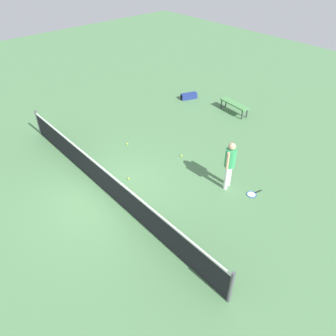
{
  "coord_description": "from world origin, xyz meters",
  "views": [
    {
      "loc": [
        -7.11,
        3.75,
        6.92
      ],
      "look_at": [
        -1.16,
        -1.56,
        0.9
      ],
      "focal_mm": 34.39,
      "sensor_mm": 36.0,
      "label": 1
    }
  ],
  "objects": [
    {
      "name": "player_near_side",
      "position": [
        -2.32,
        -3.13,
        1.01
      ],
      "size": [
        0.42,
        0.52,
        1.7
      ],
      "color": "white",
      "rests_on": "ground_plane"
    },
    {
      "name": "tennis_racket_near_player",
      "position": [
        -3.14,
        -3.44,
        0.01
      ],
      "size": [
        0.37,
        0.61,
        0.03
      ],
      "color": "blue",
      "rests_on": "ground_plane"
    },
    {
      "name": "tennis_ball_near_player",
      "position": [
        -0.06,
        -3.22,
        0.03
      ],
      "size": [
        0.07,
        0.07,
        0.07
      ],
      "primitive_type": "sphere",
      "color": "#C6E033",
      "rests_on": "ground_plane"
    },
    {
      "name": "tennis_ball_baseline",
      "position": [
        0.15,
        -0.92,
        0.03
      ],
      "size": [
        0.07,
        0.07,
        0.07
      ],
      "primitive_type": "sphere",
      "color": "#C6E033",
      "rests_on": "ground_plane"
    },
    {
      "name": "court_net",
      "position": [
        0.0,
        0.0,
        0.5
      ],
      "size": [
        10.09,
        0.09,
        1.07
      ],
      "color": "#4C4C51",
      "rests_on": "ground_plane"
    },
    {
      "name": "tennis_ball_by_net",
      "position": [
        1.96,
        -2.18,
        0.03
      ],
      "size": [
        0.07,
        0.07,
        0.07
      ],
      "primitive_type": "sphere",
      "color": "#C6E033",
      "rests_on": "ground_plane"
    },
    {
      "name": "equipment_bag",
      "position": [
        3.35,
        -6.94,
        0.14
      ],
      "size": [
        0.55,
        0.85,
        0.28
      ],
      "color": "navy",
      "rests_on": "ground_plane"
    },
    {
      "name": "tennis_ball_midcourt",
      "position": [
        -1.27,
        -4.88,
        0.03
      ],
      "size": [
        0.07,
        0.07,
        0.07
      ],
      "primitive_type": "sphere",
      "color": "#C6E033",
      "rests_on": "ground_plane"
    },
    {
      "name": "ground_plane",
      "position": [
        0.0,
        0.0,
        0.0
      ],
      "size": [
        40.0,
        40.0,
        0.0
      ],
      "primitive_type": "plane",
      "color": "#4C7A4C"
    },
    {
      "name": "courtside_bench",
      "position": [
        0.9,
        -7.46,
        0.42
      ],
      "size": [
        1.54,
        0.57,
        0.48
      ],
      "color": "#4C8C4C",
      "rests_on": "ground_plane"
    }
  ]
}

